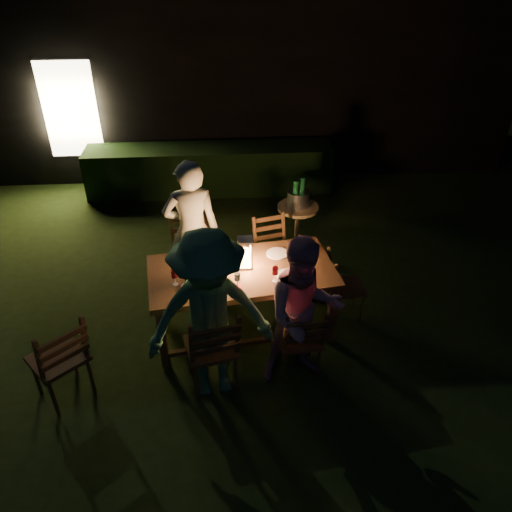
{
  "coord_description": "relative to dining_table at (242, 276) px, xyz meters",
  "views": [
    {
      "loc": [
        -0.29,
        -4.36,
        3.91
      ],
      "look_at": [
        0.05,
        0.29,
        0.84
      ],
      "focal_mm": 35.0,
      "sensor_mm": 36.0,
      "label": 1
    }
  ],
  "objects": [
    {
      "name": "bottle_bucket_a",
      "position": [
        0.79,
        1.51,
        0.17
      ],
      "size": [
        0.07,
        0.07,
        0.32
      ],
      "primitive_type": "cylinder",
      "color": "#0F471E",
      "rests_on": "side_table"
    },
    {
      "name": "ice_bucket",
      "position": [
        0.84,
        1.55,
        0.12
      ],
      "size": [
        0.3,
        0.3,
        0.22
      ],
      "primitive_type": "cylinder",
      "color": "#A5A8AD",
      "rests_on": "side_table"
    },
    {
      "name": "wineglass_b",
      "position": [
        -0.7,
        -0.22,
        0.17
      ],
      "size": [
        0.06,
        0.06,
        0.18
      ],
      "primitive_type": null,
      "color": "#59070F",
      "rests_on": "dining_table"
    },
    {
      "name": "chair_far_right",
      "position": [
        0.44,
        0.84,
        -0.46
      ],
      "size": [
        0.53,
        0.55,
        0.96
      ],
      "rotation": [
        0.0,
        0.0,
        3.39
      ],
      "color": "#492F18",
      "rests_on": "ground"
    },
    {
      "name": "plate_far_left",
      "position": [
        -0.57,
        0.14,
        0.09
      ],
      "size": [
        0.25,
        0.25,
        0.01
      ],
      "primitive_type": "cylinder",
      "color": "white",
      "rests_on": "dining_table"
    },
    {
      "name": "person_house_side",
      "position": [
        -0.56,
        0.75,
        0.15
      ],
      "size": [
        0.71,
        0.51,
        1.8
      ],
      "primitive_type": "imported",
      "rotation": [
        0.0,
        0.0,
        3.28
      ],
      "color": "beige",
      "rests_on": "ground"
    },
    {
      "name": "chair_end",
      "position": [
        1.22,
        0.17,
        -0.48
      ],
      "size": [
        0.44,
        0.42,
        0.89
      ],
      "rotation": [
        0.0,
        0.0,
        -1.53
      ],
      "color": "#492F18",
      "rests_on": "ground"
    },
    {
      "name": "plate_near_left",
      "position": [
        -0.52,
        -0.29,
        0.09
      ],
      "size": [
        0.25,
        0.25,
        0.01
      ],
      "primitive_type": "cylinder",
      "color": "white",
      "rests_on": "dining_table"
    },
    {
      "name": "chair_far_left",
      "position": [
        -0.55,
        0.7,
        -0.43
      ],
      "size": [
        0.58,
        0.6,
        1.07
      ],
      "rotation": [
        0.0,
        0.0,
        3.36
      ],
      "color": "#492F18",
      "rests_on": "ground"
    },
    {
      "name": "napkin_right",
      "position": [
        0.59,
        -0.22,
        0.09
      ],
      "size": [
        0.18,
        0.14,
        0.01
      ],
      "primitive_type": "cube",
      "color": "red",
      "rests_on": "dining_table"
    },
    {
      "name": "side_table",
      "position": [
        0.84,
        1.55,
        -0.08
      ],
      "size": [
        0.56,
        0.56,
        0.76
      ],
      "color": "olive",
      "rests_on": "ground"
    },
    {
      "name": "chair_near_left",
      "position": [
        -0.34,
        -0.83,
        -0.42
      ],
      "size": [
        0.58,
        0.61,
        1.08
      ],
      "rotation": [
        0.0,
        0.0,
        0.22
      ],
      "color": "#492F18",
      "rests_on": "ground"
    },
    {
      "name": "plate_near_right",
      "position": [
        0.48,
        -0.16,
        0.09
      ],
      "size": [
        0.25,
        0.25,
        0.01
      ],
      "primitive_type": "cylinder",
      "color": "white",
      "rests_on": "dining_table"
    },
    {
      "name": "garden_envelope",
      "position": [
        0.11,
        6.11,
        0.83
      ],
      "size": [
        40.0,
        40.0,
        3.2
      ],
      "color": "black",
      "rests_on": "ground"
    },
    {
      "name": "wineglass_c",
      "position": [
        0.34,
        -0.24,
        0.17
      ],
      "size": [
        0.06,
        0.06,
        0.18
      ],
      "primitive_type": null,
      "color": "#59070F",
      "rests_on": "dining_table"
    },
    {
      "name": "bottle_bucket_b",
      "position": [
        0.89,
        1.59,
        0.17
      ],
      "size": [
        0.07,
        0.07,
        0.32
      ],
      "primitive_type": "cylinder",
      "color": "#0F471E",
      "rests_on": "side_table"
    },
    {
      "name": "bottle_table",
      "position": [
        -0.25,
        -0.03,
        0.22
      ],
      "size": [
        0.07,
        0.07,
        0.28
      ],
      "primitive_type": "cylinder",
      "color": "#0F471E",
      "rests_on": "dining_table"
    },
    {
      "name": "wineglass_d",
      "position": [
        0.59,
        0.26,
        0.17
      ],
      "size": [
        0.06,
        0.06,
        0.18
      ],
      "primitive_type": null,
      "color": "#59070F",
      "rests_on": "dining_table"
    },
    {
      "name": "lantern",
      "position": [
        0.04,
        0.06,
        0.24
      ],
      "size": [
        0.16,
        0.16,
        0.35
      ],
      "color": "white",
      "rests_on": "dining_table"
    },
    {
      "name": "wineglass_e",
      "position": [
        -0.06,
        -0.31,
        0.17
      ],
      "size": [
        0.06,
        0.06,
        0.18
      ],
      "primitive_type": null,
      "color": "silver",
      "rests_on": "dining_table"
    },
    {
      "name": "chair_near_right",
      "position": [
        0.55,
        -0.7,
        -0.46
      ],
      "size": [
        0.46,
        0.49,
        0.95
      ],
      "rotation": [
        0.0,
        0.0,
        0.09
      ],
      "color": "#492F18",
      "rests_on": "ground"
    },
    {
      "name": "wineglass_a",
      "position": [
        -0.34,
        0.24,
        0.17
      ],
      "size": [
        0.06,
        0.06,
        0.18
      ],
      "primitive_type": null,
      "color": "#59070F",
      "rests_on": "dining_table"
    },
    {
      "name": "person_opp_left",
      "position": [
        -0.33,
        -0.87,
        0.17
      ],
      "size": [
        1.26,
        0.83,
        1.83
      ],
      "primitive_type": "imported",
      "rotation": [
        0.0,
        0.0,
        0.14
      ],
      "color": "#3A7550",
      "rests_on": "ground"
    },
    {
      "name": "dining_table",
      "position": [
        0.0,
        0.0,
        0.0
      ],
      "size": [
        2.12,
        1.26,
        0.83
      ],
      "rotation": [
        0.0,
        0.0,
        0.14
      ],
      "color": "#492F18",
      "rests_on": "ground"
    },
    {
      "name": "phone",
      "position": [
        -0.57,
        -0.38,
        0.09
      ],
      "size": [
        0.14,
        0.07,
        0.01
      ],
      "primitive_type": "cube",
      "color": "black",
      "rests_on": "dining_table"
    },
    {
      "name": "napkin_left",
      "position": [
        -0.11,
        -0.34,
        0.09
      ],
      "size": [
        0.18,
        0.14,
        0.01
      ],
      "primitive_type": "cube",
      "color": "red",
      "rests_on": "dining_table"
    },
    {
      "name": "plate_far_right",
      "position": [
        0.42,
        0.28,
        0.09
      ],
      "size": [
        0.25,
        0.25,
        0.01
      ],
      "primitive_type": "cylinder",
      "color": "white",
      "rests_on": "dining_table"
    },
    {
      "name": "person_opp_right",
      "position": [
        0.56,
        -0.75,
        0.07
      ],
      "size": [
        0.87,
        0.72,
        1.64
      ],
      "primitive_type": "imported",
      "rotation": [
        0.0,
        0.0,
        0.14
      ],
      "color": "#B27A97",
      "rests_on": "ground"
    },
    {
      "name": "chair_spare",
      "position": [
        -1.79,
        -0.87,
        -0.43
      ],
      "size": [
        0.69,
        0.7,
        1.06
      ],
      "rotation": [
        0.0,
        0.0,
        0.71
      ],
      "color": "#492F18",
      "rests_on": "ground"
    }
  ]
}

